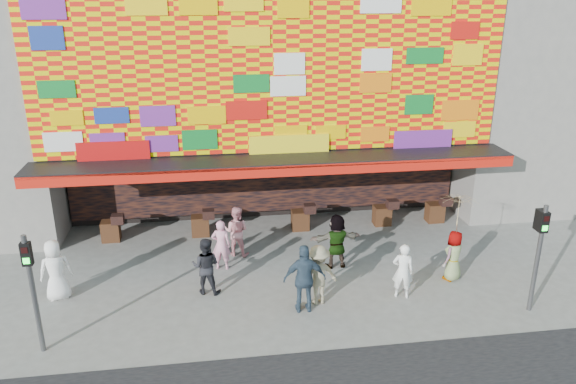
{
  "coord_description": "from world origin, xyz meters",
  "views": [
    {
      "loc": [
        -2.05,
        -13.44,
        8.15
      ],
      "look_at": [
        0.19,
        2.0,
        2.4
      ],
      "focal_mm": 35.0,
      "sensor_mm": 36.0,
      "label": 1
    }
  ],
  "objects_px": {
    "ped_d": "(318,275)",
    "ped_b": "(221,245)",
    "signal_left": "(31,281)",
    "ped_e": "(305,279)",
    "signal_right": "(539,247)",
    "ped_g": "(454,256)",
    "ped_f": "(337,241)",
    "ped_a": "(56,270)",
    "ped_i": "(236,231)",
    "parasol": "(459,211)",
    "ped_h": "(403,271)",
    "ped_c": "(206,266)"
  },
  "relations": [
    {
      "from": "ped_d",
      "to": "ped_e",
      "type": "bearing_deg",
      "value": 27.43
    },
    {
      "from": "ped_d",
      "to": "ped_i",
      "type": "relative_size",
      "value": 1.03
    },
    {
      "from": "ped_e",
      "to": "ped_f",
      "type": "height_order",
      "value": "ped_e"
    },
    {
      "from": "ped_c",
      "to": "ped_f",
      "type": "relative_size",
      "value": 0.96
    },
    {
      "from": "ped_f",
      "to": "ped_i",
      "type": "bearing_deg",
      "value": -27.63
    },
    {
      "from": "ped_f",
      "to": "ped_h",
      "type": "height_order",
      "value": "ped_f"
    },
    {
      "from": "signal_right",
      "to": "parasol",
      "type": "distance_m",
      "value": 2.36
    },
    {
      "from": "ped_a",
      "to": "ped_d",
      "type": "height_order",
      "value": "ped_a"
    },
    {
      "from": "ped_b",
      "to": "ped_h",
      "type": "relative_size",
      "value": 1.0
    },
    {
      "from": "ped_f",
      "to": "ped_e",
      "type": "bearing_deg",
      "value": 54.79
    },
    {
      "from": "signal_left",
      "to": "ped_a",
      "type": "relative_size",
      "value": 1.72
    },
    {
      "from": "ped_i",
      "to": "ped_b",
      "type": "bearing_deg",
      "value": 80.52
    },
    {
      "from": "signal_right",
      "to": "ped_e",
      "type": "xyz_separation_m",
      "value": [
        -5.96,
        0.82,
        -0.9
      ]
    },
    {
      "from": "ped_a",
      "to": "ped_c",
      "type": "distance_m",
      "value": 4.06
    },
    {
      "from": "ped_e",
      "to": "ped_d",
      "type": "bearing_deg",
      "value": -138.6
    },
    {
      "from": "ped_a",
      "to": "parasol",
      "type": "height_order",
      "value": "parasol"
    },
    {
      "from": "ped_c",
      "to": "ped_e",
      "type": "relative_size",
      "value": 0.86
    },
    {
      "from": "ped_f",
      "to": "ped_a",
      "type": "bearing_deg",
      "value": 0.73
    },
    {
      "from": "signal_left",
      "to": "signal_right",
      "type": "bearing_deg",
      "value": 0.0
    },
    {
      "from": "ped_c",
      "to": "parasol",
      "type": "distance_m",
      "value": 7.29
    },
    {
      "from": "signal_right",
      "to": "ped_d",
      "type": "relative_size",
      "value": 1.77
    },
    {
      "from": "parasol",
      "to": "ped_h",
      "type": "bearing_deg",
      "value": -157.59
    },
    {
      "from": "signal_left",
      "to": "ped_i",
      "type": "distance_m",
      "value": 6.65
    },
    {
      "from": "ped_g",
      "to": "ped_h",
      "type": "distance_m",
      "value": 1.95
    },
    {
      "from": "ped_d",
      "to": "ped_h",
      "type": "distance_m",
      "value": 2.36
    },
    {
      "from": "signal_left",
      "to": "ped_f",
      "type": "bearing_deg",
      "value": 21.92
    },
    {
      "from": "ped_e",
      "to": "signal_right",
      "type": "bearing_deg",
      "value": 174.32
    },
    {
      "from": "signal_left",
      "to": "ped_e",
      "type": "xyz_separation_m",
      "value": [
        6.44,
        0.82,
        -0.9
      ]
    },
    {
      "from": "signal_left",
      "to": "ped_g",
      "type": "xyz_separation_m",
      "value": [
        11.03,
        1.89,
        -1.1
      ]
    },
    {
      "from": "ped_g",
      "to": "parasol",
      "type": "relative_size",
      "value": 0.8
    },
    {
      "from": "signal_right",
      "to": "ped_e",
      "type": "bearing_deg",
      "value": 172.16
    },
    {
      "from": "ped_d",
      "to": "ped_e",
      "type": "distance_m",
      "value": 0.57
    },
    {
      "from": "ped_b",
      "to": "ped_d",
      "type": "xyz_separation_m",
      "value": [
        2.52,
        -2.36,
        0.05
      ]
    },
    {
      "from": "ped_b",
      "to": "ped_f",
      "type": "height_order",
      "value": "ped_f"
    },
    {
      "from": "ped_e",
      "to": "ped_i",
      "type": "bearing_deg",
      "value": -64.19
    },
    {
      "from": "ped_d",
      "to": "ped_g",
      "type": "xyz_separation_m",
      "value": [
        4.16,
        0.72,
        -0.09
      ]
    },
    {
      "from": "signal_left",
      "to": "ped_b",
      "type": "relative_size",
      "value": 1.88
    },
    {
      "from": "signal_left",
      "to": "parasol",
      "type": "distance_m",
      "value": 11.2
    },
    {
      "from": "signal_right",
      "to": "ped_a",
      "type": "bearing_deg",
      "value": 169.05
    },
    {
      "from": "ped_h",
      "to": "ped_a",
      "type": "bearing_deg",
      "value": 9.73
    },
    {
      "from": "signal_left",
      "to": "signal_right",
      "type": "distance_m",
      "value": 12.4
    },
    {
      "from": "signal_right",
      "to": "ped_h",
      "type": "xyz_separation_m",
      "value": [
        -3.17,
        1.15,
        -1.06
      ]
    },
    {
      "from": "ped_g",
      "to": "ped_i",
      "type": "xyz_separation_m",
      "value": [
        -6.17,
        2.53,
        0.06
      ]
    },
    {
      "from": "ped_d",
      "to": "ped_e",
      "type": "xyz_separation_m",
      "value": [
        -0.43,
        -0.35,
        0.11
      ]
    },
    {
      "from": "signal_left",
      "to": "ped_i",
      "type": "height_order",
      "value": "signal_left"
    },
    {
      "from": "ped_d",
      "to": "parasol",
      "type": "relative_size",
      "value": 0.9
    },
    {
      "from": "ped_d",
      "to": "ped_b",
      "type": "bearing_deg",
      "value": -54.95
    },
    {
      "from": "ped_a",
      "to": "ped_h",
      "type": "xyz_separation_m",
      "value": [
        9.41,
        -1.28,
        -0.07
      ]
    },
    {
      "from": "ped_e",
      "to": "ped_g",
      "type": "relative_size",
      "value": 1.26
    },
    {
      "from": "signal_right",
      "to": "ped_c",
      "type": "bearing_deg",
      "value": 165.71
    }
  ]
}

